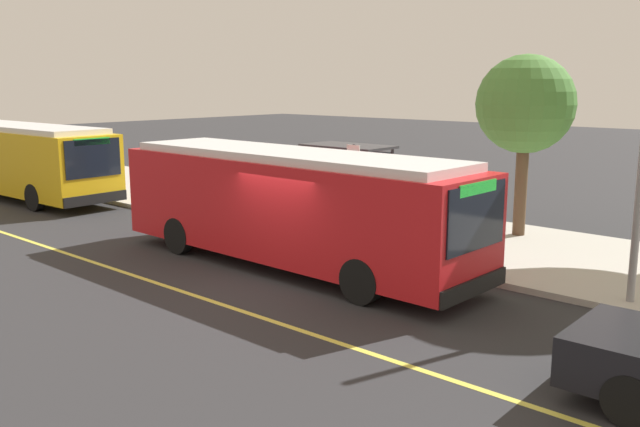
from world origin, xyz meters
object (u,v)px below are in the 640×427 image
waiting_bench (354,206)px  pedestrian_commuter (325,202)px  transit_bus_second (18,157)px  transit_bus_main (291,204)px  route_sign_post (353,180)px

waiting_bench → pedestrian_commuter: bearing=-73.9°
pedestrian_commuter → transit_bus_second: bearing=-169.8°
waiting_bench → transit_bus_main: bearing=-68.4°
transit_bus_second → pedestrian_commuter: size_ratio=6.69×
transit_bus_second → route_sign_post: size_ratio=4.04×
pedestrian_commuter → route_sign_post: bearing=-14.1°
route_sign_post → pedestrian_commuter: route_sign_post is taller
transit_bus_main → waiting_bench: (-1.99, 5.01, -0.98)m
transit_bus_second → waiting_bench: size_ratio=7.06×
transit_bus_main → route_sign_post: bearing=90.1°
transit_bus_second → waiting_bench: transit_bus_second is taller
transit_bus_second → route_sign_post: bearing=8.1°
transit_bus_second → pedestrian_commuter: 14.58m
transit_bus_main → route_sign_post: same height
waiting_bench → route_sign_post: bearing=-51.7°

